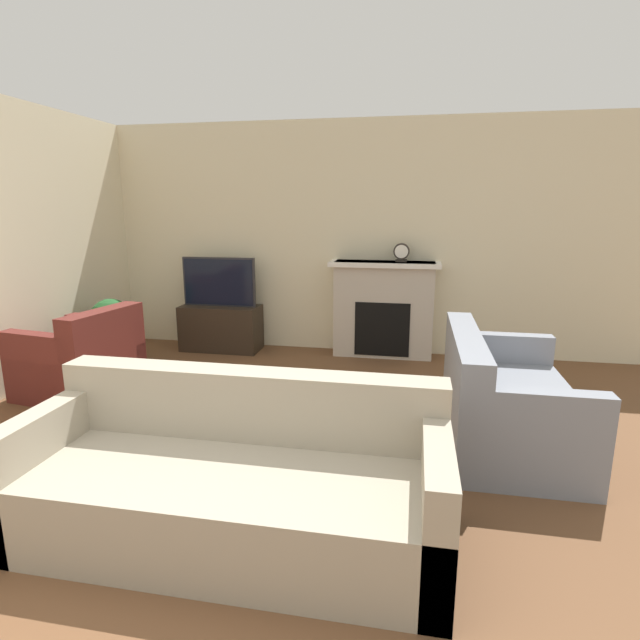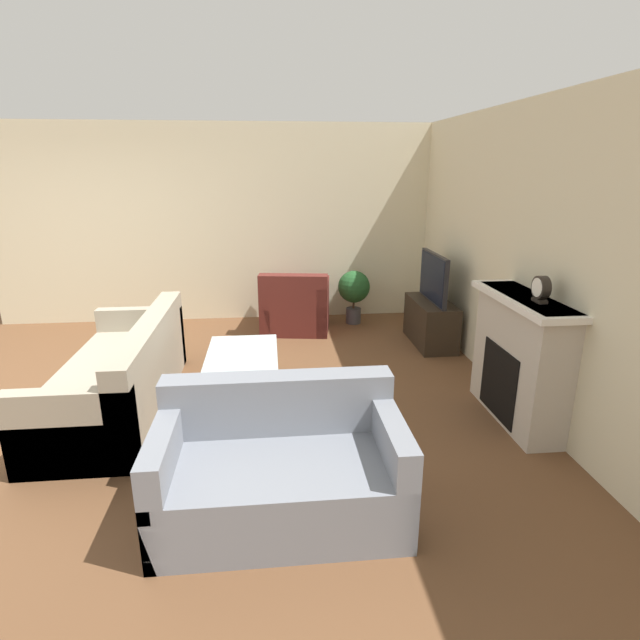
{
  "view_description": "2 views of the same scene",
  "coord_description": "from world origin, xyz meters",
  "px_view_note": "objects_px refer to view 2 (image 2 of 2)",
  "views": [
    {
      "loc": [
        1.16,
        -1.37,
        1.72
      ],
      "look_at": [
        0.4,
        2.62,
        0.8
      ],
      "focal_mm": 28.0,
      "sensor_mm": 36.0,
      "label": 1
    },
    {
      "loc": [
        4.59,
        2.27,
        2.14
      ],
      "look_at": [
        0.37,
        2.7,
        0.82
      ],
      "focal_mm": 28.0,
      "sensor_mm": 36.0,
      "label": 2
    }
  ],
  "objects_px": {
    "couch_loveseat": "(280,471)",
    "coffee_table": "(242,358)",
    "tv": "(434,278)",
    "couch_sectional": "(121,379)",
    "armchair_by_window": "(296,308)",
    "potted_plant": "(354,290)",
    "mantel_clock": "(541,289)"
  },
  "relations": [
    {
      "from": "couch_loveseat",
      "to": "coffee_table",
      "type": "relative_size",
      "value": 1.45
    },
    {
      "from": "tv",
      "to": "couch_sectional",
      "type": "relative_size",
      "value": 0.4
    },
    {
      "from": "armchair_by_window",
      "to": "coffee_table",
      "type": "distance_m",
      "value": 2.14
    },
    {
      "from": "couch_sectional",
      "to": "potted_plant",
      "type": "xyz_separation_m",
      "value": [
        -2.35,
        2.53,
        0.2
      ]
    },
    {
      "from": "couch_loveseat",
      "to": "tv",
      "type": "bearing_deg",
      "value": 57.06
    },
    {
      "from": "couch_loveseat",
      "to": "coffee_table",
      "type": "distance_m",
      "value": 1.7
    },
    {
      "from": "couch_loveseat",
      "to": "mantel_clock",
      "type": "bearing_deg",
      "value": 22.17
    },
    {
      "from": "couch_sectional",
      "to": "potted_plant",
      "type": "relative_size",
      "value": 2.97
    },
    {
      "from": "couch_sectional",
      "to": "mantel_clock",
      "type": "relative_size",
      "value": 10.52
    },
    {
      "from": "tv",
      "to": "mantel_clock",
      "type": "height_order",
      "value": "mantel_clock"
    },
    {
      "from": "armchair_by_window",
      "to": "potted_plant",
      "type": "xyz_separation_m",
      "value": [
        -0.21,
        0.83,
        0.19
      ]
    },
    {
      "from": "couch_loveseat",
      "to": "mantel_clock",
      "type": "xyz_separation_m",
      "value": [
        -0.84,
        2.07,
        0.93
      ]
    },
    {
      "from": "couch_sectional",
      "to": "couch_loveseat",
      "type": "relative_size",
      "value": 1.46
    },
    {
      "from": "couch_loveseat",
      "to": "armchair_by_window",
      "type": "height_order",
      "value": "same"
    },
    {
      "from": "tv",
      "to": "couch_loveseat",
      "type": "relative_size",
      "value": 0.59
    },
    {
      "from": "tv",
      "to": "couch_loveseat",
      "type": "height_order",
      "value": "tv"
    },
    {
      "from": "armchair_by_window",
      "to": "couch_sectional",
      "type": "bearing_deg",
      "value": 59.73
    },
    {
      "from": "couch_sectional",
      "to": "couch_loveseat",
      "type": "distance_m",
      "value": 2.12
    },
    {
      "from": "potted_plant",
      "to": "mantel_clock",
      "type": "relative_size",
      "value": 3.54
    },
    {
      "from": "tv",
      "to": "potted_plant",
      "type": "relative_size",
      "value": 1.19
    },
    {
      "from": "armchair_by_window",
      "to": "mantel_clock",
      "type": "distance_m",
      "value": 3.5
    },
    {
      "from": "tv",
      "to": "mantel_clock",
      "type": "bearing_deg",
      "value": 3.52
    },
    {
      "from": "tv",
      "to": "armchair_by_window",
      "type": "bearing_deg",
      "value": -113.92
    },
    {
      "from": "couch_sectional",
      "to": "coffee_table",
      "type": "relative_size",
      "value": 2.11
    },
    {
      "from": "couch_sectional",
      "to": "tv",
      "type": "bearing_deg",
      "value": 112.83
    },
    {
      "from": "armchair_by_window",
      "to": "coffee_table",
      "type": "relative_size",
      "value": 0.94
    },
    {
      "from": "potted_plant",
      "to": "mantel_clock",
      "type": "distance_m",
      "value": 3.31
    },
    {
      "from": "couch_sectional",
      "to": "armchair_by_window",
      "type": "relative_size",
      "value": 2.24
    },
    {
      "from": "armchair_by_window",
      "to": "coffee_table",
      "type": "xyz_separation_m",
      "value": [
        2.05,
        -0.61,
        0.12
      ]
    },
    {
      "from": "potted_plant",
      "to": "couch_loveseat",
      "type": "bearing_deg",
      "value": -16.02
    },
    {
      "from": "couch_sectional",
      "to": "mantel_clock",
      "type": "height_order",
      "value": "mantel_clock"
    },
    {
      "from": "tv",
      "to": "coffee_table",
      "type": "bearing_deg",
      "value": -59.56
    }
  ]
}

